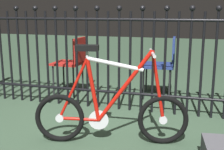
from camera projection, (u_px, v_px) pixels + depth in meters
The scene contains 5 objects.
ground_plane at pixel (96, 135), 2.88m from camera, with size 20.00×20.00×0.00m, color #364C38.
iron_fence at pixel (112, 56), 3.52m from camera, with size 4.30×0.07×1.28m.
bicycle at pixel (111, 111), 2.67m from camera, with size 1.35×0.46×0.89m.
chair_red at pixel (73, 60), 4.17m from camera, with size 0.41×0.40×0.80m.
chair_navy at pixel (164, 61), 4.03m from camera, with size 0.45×0.45×0.82m.
Camera 1 is at (0.88, -2.54, 1.19)m, focal length 48.03 mm.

